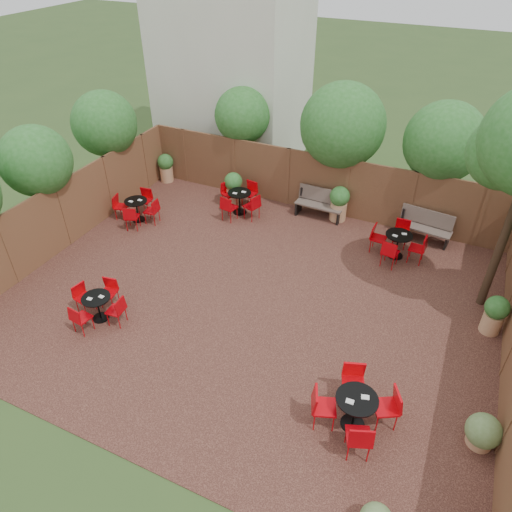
% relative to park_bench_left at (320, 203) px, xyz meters
% --- Properties ---
extents(ground, '(80.00, 80.00, 0.00)m').
position_rel_park_bench_left_xyz_m(ground, '(-0.29, -4.63, -0.51)').
color(ground, '#354F23').
rests_on(ground, ground).
extents(courtyard_paving, '(12.00, 10.00, 0.02)m').
position_rel_park_bench_left_xyz_m(courtyard_paving, '(-0.29, -4.63, -0.50)').
color(courtyard_paving, '#331815').
rests_on(courtyard_paving, ground).
extents(fence_back, '(12.00, 0.08, 2.00)m').
position_rel_park_bench_left_xyz_m(fence_back, '(-0.29, 0.37, 0.49)').
color(fence_back, '#4B2C1C').
rests_on(fence_back, ground).
extents(fence_left, '(0.08, 10.00, 2.00)m').
position_rel_park_bench_left_xyz_m(fence_left, '(-6.29, -4.63, 0.49)').
color(fence_left, '#4B2C1C').
rests_on(fence_left, ground).
extents(neighbour_building, '(5.00, 4.00, 8.00)m').
position_rel_park_bench_left_xyz_m(neighbour_building, '(-4.79, 3.37, 3.49)').
color(neighbour_building, beige).
rests_on(neighbour_building, ground).
extents(overhang_foliage, '(15.56, 10.64, 2.64)m').
position_rel_park_bench_left_xyz_m(overhang_foliage, '(-1.42, -1.63, 2.17)').
color(overhang_foliage, '#24611F').
rests_on(overhang_foliage, ground).
extents(park_bench_left, '(1.57, 0.56, 0.96)m').
position_rel_park_bench_left_xyz_m(park_bench_left, '(0.00, 0.00, 0.00)').
color(park_bench_left, brown).
rests_on(park_bench_left, courtyard_paving).
extents(park_bench_right, '(1.60, 0.70, 0.96)m').
position_rel_park_bench_left_xyz_m(park_bench_right, '(3.29, 0.00, 0.00)').
color(park_bench_right, brown).
rests_on(park_bench_right, courtyard_paving).
extents(bistro_tables, '(9.92, 7.92, 0.91)m').
position_rel_park_bench_left_xyz_m(bistro_tables, '(-0.64, -3.76, -0.06)').
color(bistro_tables, black).
rests_on(bistro_tables, courtyard_paving).
extents(planters, '(11.86, 3.99, 1.15)m').
position_rel_park_bench_left_xyz_m(planters, '(-0.85, -0.74, 0.10)').
color(planters, tan).
rests_on(planters, courtyard_paving).
extents(low_shrubs, '(2.01, 2.96, 0.70)m').
position_rel_park_bench_left_xyz_m(low_shrubs, '(4.97, -7.80, -0.18)').
color(low_shrubs, tan).
rests_on(low_shrubs, courtyard_paving).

